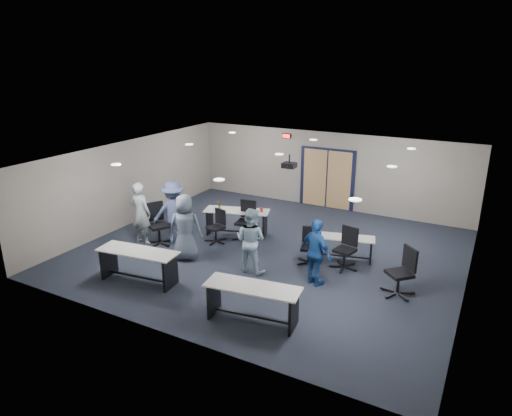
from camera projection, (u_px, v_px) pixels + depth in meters
The scene contains 25 objects.
floor at pixel (270, 252), 12.74m from camera, with size 10.00×10.00×0.00m, color #1C222D.
back_wall at pixel (328, 170), 16.06m from camera, with size 10.00×0.04×2.70m, color gray.
front_wall at pixel (163, 272), 8.56m from camera, with size 10.00×0.04×2.70m, color gray.
left_wall at pixel (131, 182), 14.56m from camera, with size 0.04×9.00×2.70m, color gray.
right_wall at pixel (473, 240), 10.06m from camera, with size 0.04×9.00×2.70m, color gray.
ceiling at pixel (271, 157), 11.88m from camera, with size 10.00×9.00×0.04m, color white.
double_door at pixel (327, 179), 16.13m from camera, with size 2.00×0.07×2.20m.
exit_sign at pixel (286, 136), 16.38m from camera, with size 0.32×0.07×0.18m.
ceiling_projector at pixel (289, 165), 12.25m from camera, with size 0.35×0.32×0.37m.
ceiling_can_lights at pixel (275, 156), 12.09m from camera, with size 6.24×5.74×0.02m, color white, non-canonical shape.
table_front_left at pixel (138, 260), 10.91m from camera, with size 2.04×0.90×0.80m.
table_front_right at pixel (253, 297), 9.26m from camera, with size 2.03×0.92×0.80m.
table_back_left at pixel (237, 218), 13.78m from camera, with size 2.04×1.20×1.08m.
table_back_right at pixel (344, 244), 12.14m from camera, with size 1.65×0.91×0.64m.
chair_back_a at pixel (216, 226), 13.24m from camera, with size 0.61×0.61×0.97m, color black, non-canonical shape.
chair_back_b at pixel (245, 221), 13.40m from camera, with size 0.73×0.73×1.16m, color black, non-canonical shape.
chair_back_c at pixel (309, 246), 11.87m from camera, with size 0.61×0.61×0.96m, color black, non-canonical shape.
chair_back_d at pixel (345, 249), 11.59m from camera, with size 0.68×0.68×1.08m, color black, non-canonical shape.
chair_loose_left at pixel (159, 224), 13.09m from camera, with size 0.76×0.76×1.20m, color black, non-canonical shape.
chair_loose_right at pixel (400, 272), 10.29m from camera, with size 0.72×0.72×1.14m, color black, non-canonical shape.
person_gray at pixel (140, 213), 13.04m from camera, with size 0.67×0.44×1.83m, color #939EA1.
person_plaid at pixel (185, 227), 12.02m from camera, with size 0.88×0.57×1.79m, color #4E5A6B.
person_lightblue at pixel (251, 240), 11.35m from camera, with size 0.81×0.63×1.67m, color #97B6C9.
person_navy at pixel (316, 252), 10.69m from camera, with size 0.96×0.40×1.63m, color navy.
person_back at pixel (174, 212), 13.12m from camera, with size 1.18×0.68×1.83m, color #3E4970.
Camera 1 is at (5.21, -10.47, 5.22)m, focal length 32.00 mm.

